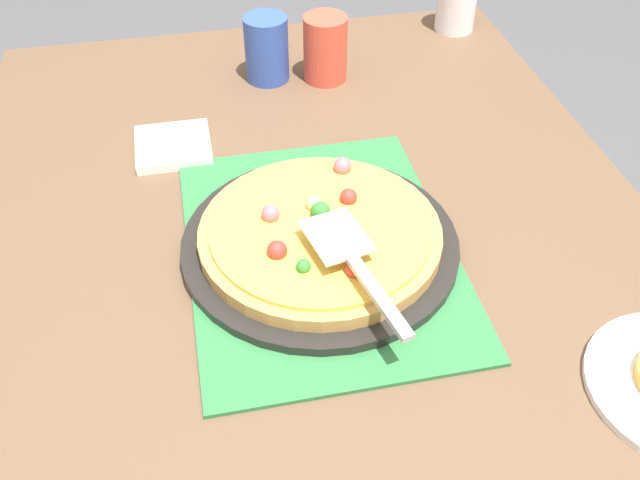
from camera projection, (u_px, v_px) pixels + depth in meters
dining_table at (320, 304)px, 1.05m from camera, size 1.40×1.00×0.75m
placemat at (320, 249)px, 0.97m from camera, size 0.48×0.36×0.01m
pizza_pan at (320, 244)px, 0.97m from camera, size 0.38×0.38×0.01m
pizza at (320, 233)px, 0.95m from camera, size 0.33×0.33×0.05m
cup_near at (457, 1)px, 1.44m from camera, size 0.08×0.08×0.12m
cup_far at (325, 49)px, 1.29m from camera, size 0.08×0.08×0.12m
cup_corner at (265, 49)px, 1.29m from camera, size 0.08×0.08×0.12m
pizza_server at (353, 260)px, 0.86m from camera, size 0.23×0.09×0.01m
napkin_stack at (173, 146)px, 1.15m from camera, size 0.12×0.12×0.02m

